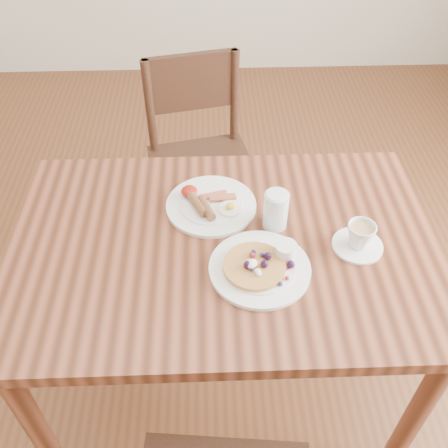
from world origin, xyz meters
name	(u,v)px	position (x,y,z in m)	size (l,w,h in m)	color
ground	(224,376)	(0.00, 0.00, 0.00)	(5.00, 5.00, 0.00)	#5A3019
dining_table	(224,265)	(0.00, 0.00, 0.65)	(1.20, 0.80, 0.75)	brown
chair_far	(201,155)	(-0.07, 0.76, 0.49)	(0.50, 0.50, 0.88)	#3A2015
pancake_plate	(261,266)	(0.09, -0.10, 0.76)	(0.27, 0.27, 0.06)	white
breakfast_plate	(210,204)	(-0.04, 0.15, 0.76)	(0.27, 0.27, 0.04)	white
teacup_saucer	(359,238)	(0.37, -0.03, 0.78)	(0.14, 0.14, 0.08)	white
water_glass	(276,210)	(0.15, 0.06, 0.81)	(0.07, 0.07, 0.11)	silver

